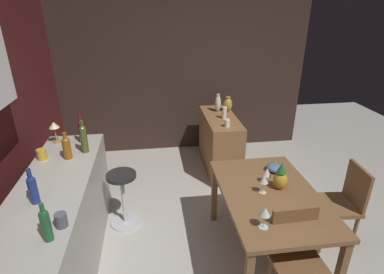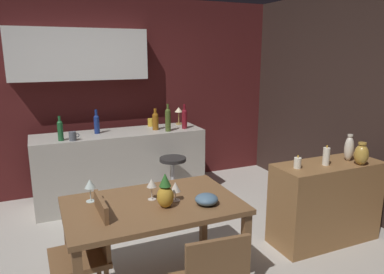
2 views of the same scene
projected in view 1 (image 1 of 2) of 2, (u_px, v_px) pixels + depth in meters
ground_plane at (222, 251)px, 3.10m from camera, size 9.00×9.00×0.00m
wall_side_right at (170, 72)px, 4.85m from camera, size 0.10×4.40×2.60m
dining_table at (269, 201)px, 2.79m from camera, size 1.33×0.85×0.74m
kitchen_counter at (61, 225)px, 2.79m from camera, size 2.10×0.60×0.90m
sideboard_cabinet at (220, 143)px, 4.52m from camera, size 1.10×0.44×0.82m
chair_near_window at (297, 257)px, 2.40m from camera, size 0.41×0.41×0.86m
chair_by_doorway at (342, 202)px, 3.04m from camera, size 0.43×0.43×0.88m
bar_stool at (123, 198)px, 3.36m from camera, size 0.34×0.34×0.65m
wine_glass_left at (264, 180)px, 2.70m from camera, size 0.08×0.08×0.17m
wine_glass_right at (265, 212)px, 2.28m from camera, size 0.08×0.08×0.18m
wine_glass_center at (267, 172)px, 2.88m from camera, size 0.08×0.08×0.15m
pineapple_centerpiece at (281, 178)px, 2.78m from camera, size 0.13×0.13×0.27m
fruit_bowl at (275, 168)px, 3.10m from camera, size 0.18×0.18×0.08m
wine_bottle_amber at (67, 147)px, 2.98m from camera, size 0.08×0.08×0.28m
wine_bottle_cobalt at (33, 188)px, 2.30m from camera, size 0.07×0.07×0.30m
wine_bottle_olive at (84, 138)px, 3.09m from camera, size 0.07×0.07×0.35m
wine_bottle_green at (46, 223)px, 1.94m from camera, size 0.06×0.06×0.28m
wine_bottle_ruby at (82, 130)px, 3.32m from camera, size 0.07×0.07×0.32m
cup_slate at (61, 220)px, 2.09m from camera, size 0.12×0.08×0.10m
cup_mustard at (42, 154)px, 2.99m from camera, size 0.13×0.09×0.10m
counter_lamp at (54, 128)px, 3.30m from camera, size 0.11×0.11×0.24m
pillar_candle_tall at (227, 123)px, 3.99m from camera, size 0.07×0.07×0.13m
pillar_candle_short at (224, 113)px, 4.26m from camera, size 0.06×0.06×0.20m
vase_brass at (228, 104)px, 4.55m from camera, size 0.13×0.13×0.22m
vase_ceramic_ivory at (218, 103)px, 4.52m from camera, size 0.09×0.09×0.27m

